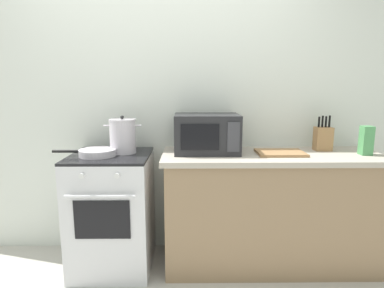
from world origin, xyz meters
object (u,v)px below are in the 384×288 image
object	(u,v)px
frying_pan	(97,153)
knife_block	(323,138)
pasta_box	(366,140)
stove	(113,211)
cutting_board	(280,153)
microwave	(207,133)
stock_pot	(123,136)

from	to	relation	value
frying_pan	knife_block	xyz separation A→B (m)	(1.78, 0.19, 0.07)
frying_pan	pasta_box	size ratio (longest dim) A/B	2.16
frying_pan	pasta_box	xyz separation A→B (m)	(2.03, 0.02, 0.08)
stove	cutting_board	distance (m)	1.39
stove	microwave	world-z (taller)	microwave
frying_pan	knife_block	distance (m)	1.79
stove	microwave	size ratio (longest dim) A/B	1.84
cutting_board	microwave	bearing A→B (deg)	172.12
stove	pasta_box	xyz separation A→B (m)	(1.95, -0.03, 0.57)
stove	knife_block	distance (m)	1.79
stock_pot	cutting_board	distance (m)	1.23
stock_pot	microwave	xyz separation A→B (m)	(0.65, 0.02, 0.02)
stove	frying_pan	distance (m)	0.49
stove	microwave	distance (m)	0.97
stove	frying_pan	bearing A→B (deg)	-150.68
frying_pan	stock_pot	bearing A→B (deg)	31.79
stock_pot	knife_block	xyz separation A→B (m)	(1.60, 0.08, -0.03)
stove	microwave	bearing A→B (deg)	6.06
cutting_board	knife_block	size ratio (longest dim) A/B	1.27
stock_pot	pasta_box	distance (m)	1.86
frying_pan	pasta_box	world-z (taller)	pasta_box
stock_pot	cutting_board	bearing A→B (deg)	-2.84
frying_pan	knife_block	size ratio (longest dim) A/B	1.67
frying_pan	cutting_board	size ratio (longest dim) A/B	1.32
stove	stock_pot	size ratio (longest dim) A/B	3.14
stove	pasta_box	world-z (taller)	pasta_box
knife_block	pasta_box	world-z (taller)	knife_block
stove	knife_block	world-z (taller)	knife_block
cutting_board	stock_pot	bearing A→B (deg)	177.16
cutting_board	stove	bearing A→B (deg)	-179.95
frying_pan	microwave	size ratio (longest dim) A/B	0.95
knife_block	pasta_box	bearing A→B (deg)	-33.43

